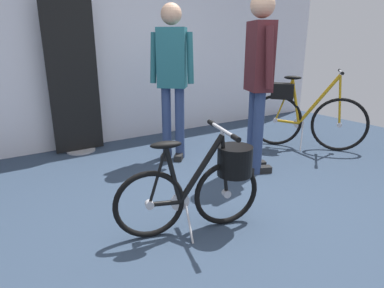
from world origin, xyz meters
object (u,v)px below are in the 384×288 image
at_px(visitor_near_wall, 259,73).
at_px(display_bike_left, 302,114).
at_px(visitor_browsing, 172,73).
at_px(folding_bike_foreground, 206,181).
at_px(floor_banner_stand, 74,85).

bearing_deg(visitor_near_wall, display_bike_left, 14.40).
bearing_deg(visitor_browsing, display_bike_left, -19.60).
bearing_deg(folding_bike_foreground, visitor_browsing, 68.33).
relative_size(folding_bike_foreground, visitor_near_wall, 0.59).
distance_m(floor_banner_stand, visitor_browsing, 1.25).
height_order(floor_banner_stand, display_bike_left, floor_banner_stand).
bearing_deg(visitor_near_wall, visitor_browsing, 120.97).
height_order(floor_banner_stand, visitor_browsing, floor_banner_stand).
distance_m(display_bike_left, visitor_near_wall, 1.28).
relative_size(display_bike_left, visitor_near_wall, 0.67).
height_order(display_bike_left, visitor_browsing, visitor_browsing).
distance_m(visitor_near_wall, visitor_browsing, 1.00).
relative_size(visitor_near_wall, visitor_browsing, 1.03).
relative_size(floor_banner_stand, visitor_browsing, 1.07).
height_order(floor_banner_stand, visitor_near_wall, floor_banner_stand).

